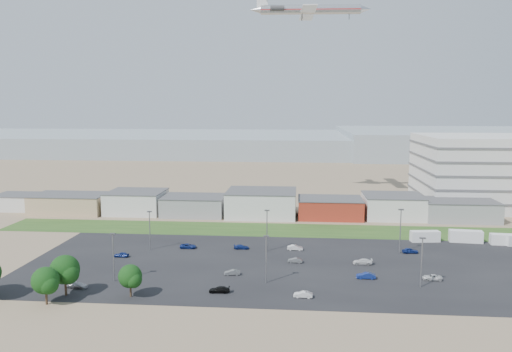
# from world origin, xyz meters

# --- Properties ---
(ground) EXTENTS (700.00, 700.00, 0.00)m
(ground) POSITION_xyz_m (0.00, 0.00, 0.00)
(ground) COLOR #806D51
(ground) RESTS_ON ground
(parking_lot) EXTENTS (120.00, 50.00, 0.01)m
(parking_lot) POSITION_xyz_m (5.00, 20.00, 0.01)
(parking_lot) COLOR black
(parking_lot) RESTS_ON ground
(grass_strip) EXTENTS (160.00, 16.00, 0.02)m
(grass_strip) POSITION_xyz_m (0.00, 52.00, 0.01)
(grass_strip) COLOR #274A1B
(grass_strip) RESTS_ON ground
(hills_backdrop) EXTENTS (700.00, 200.00, 9.00)m
(hills_backdrop) POSITION_xyz_m (40.00, 315.00, 4.50)
(hills_backdrop) COLOR gray
(hills_backdrop) RESTS_ON ground
(building_row) EXTENTS (170.00, 20.00, 8.00)m
(building_row) POSITION_xyz_m (-17.00, 71.00, 4.00)
(building_row) COLOR silver
(building_row) RESTS_ON ground
(box_trailer_a) EXTENTS (7.70, 3.29, 2.80)m
(box_trailer_a) POSITION_xyz_m (39.12, 42.84, 1.40)
(box_trailer_a) COLOR silver
(box_trailer_a) RESTS_ON ground
(box_trailer_b) EXTENTS (8.45, 3.43, 3.08)m
(box_trailer_b) POSITION_xyz_m (49.57, 43.19, 1.54)
(box_trailer_b) COLOR silver
(box_trailer_b) RESTS_ON ground
(box_trailer_c) EXTENTS (7.45, 2.81, 2.74)m
(box_trailer_c) POSITION_xyz_m (58.86, 41.44, 1.37)
(box_trailer_c) COLOR silver
(box_trailer_c) RESTS_ON ground
(tree_mid) EXTENTS (5.18, 5.18, 7.77)m
(tree_mid) POSITION_xyz_m (-38.70, -6.18, 3.89)
(tree_mid) COLOR black
(tree_mid) RESTS_ON ground
(tree_right) EXTENTS (5.81, 5.81, 8.72)m
(tree_right) POSITION_xyz_m (-37.27, -1.65, 4.36)
(tree_right) COLOR black
(tree_right) RESTS_ON ground
(tree_near) EXTENTS (4.65, 4.65, 6.98)m
(tree_near) POSITION_xyz_m (-24.92, -1.40, 3.49)
(tree_near) COLOR black
(tree_near) RESTS_ON ground
(lightpole_front_l) EXTENTS (1.17, 0.49, 9.94)m
(lightpole_front_l) POSITION_xyz_m (-31.06, 6.59, 4.97)
(lightpole_front_l) COLOR slate
(lightpole_front_l) RESTS_ON ground
(lightpole_front_m) EXTENTS (1.14, 0.47, 9.67)m
(lightpole_front_m) POSITION_xyz_m (-0.37, 8.30, 4.84)
(lightpole_front_m) COLOR slate
(lightpole_front_m) RESTS_ON ground
(lightpole_front_r) EXTENTS (1.17, 0.49, 9.97)m
(lightpole_front_r) POSITION_xyz_m (29.92, 8.38, 4.98)
(lightpole_front_r) COLOR slate
(lightpole_front_r) RESTS_ON ground
(lightpole_back_l) EXTENTS (1.14, 0.47, 9.68)m
(lightpole_back_l) POSITION_xyz_m (-30.46, 29.29, 4.84)
(lightpole_back_l) COLOR slate
(lightpole_back_l) RESTS_ON ground
(lightpole_back_m) EXTENTS (1.20, 0.50, 10.23)m
(lightpole_back_m) POSITION_xyz_m (-1.64, 30.59, 5.12)
(lightpole_back_m) COLOR slate
(lightpole_back_m) RESTS_ON ground
(lightpole_back_r) EXTENTS (1.27, 0.53, 10.79)m
(lightpole_back_r) POSITION_xyz_m (30.43, 31.71, 5.39)
(lightpole_back_r) COLOR slate
(lightpole_back_r) RESTS_ON ground
(airliner) EXTENTS (45.18, 31.85, 12.97)m
(airliner) POSITION_xyz_m (9.47, 99.97, 70.00)
(airliner) COLOR silver
(parked_car_0) EXTENTS (3.91, 1.84, 1.08)m
(parked_car_0) POSITION_xyz_m (33.27, 12.82, 0.54)
(parked_car_0) COLOR silver
(parked_car_0) RESTS_ON ground
(parked_car_1) EXTENTS (3.97, 1.47, 1.30)m
(parked_car_1) POSITION_xyz_m (19.91, 12.42, 0.65)
(parked_car_1) COLOR navy
(parked_car_1) RESTS_ON ground
(parked_car_3) EXTENTS (4.00, 1.72, 1.15)m
(parked_car_3) POSITION_xyz_m (-8.87, 2.18, 0.57)
(parked_car_3) COLOR black
(parked_car_3) RESTS_ON ground
(parked_car_4) EXTENTS (3.43, 1.56, 1.09)m
(parked_car_4) POSITION_xyz_m (-7.78, 12.36, 0.55)
(parked_car_4) COLOR #595B5E
(parked_car_4) RESTS_ON ground
(parked_car_5) EXTENTS (3.47, 1.53, 1.16)m
(parked_car_5) POSITION_xyz_m (-35.39, 22.63, 0.58)
(parked_car_5) COLOR navy
(parked_car_5) RESTS_ON ground
(parked_car_6) EXTENTS (3.87, 1.86, 1.09)m
(parked_car_6) POSITION_xyz_m (-8.06, 31.73, 0.54)
(parked_car_6) COLOR navy
(parked_car_6) RESTS_ON ground
(parked_car_7) EXTENTS (3.43, 1.47, 1.10)m
(parked_car_7) POSITION_xyz_m (5.33, 21.88, 0.55)
(parked_car_7) COLOR #595B5E
(parked_car_7) RESTS_ON ground
(parked_car_8) EXTENTS (3.88, 1.84, 1.28)m
(parked_car_8) POSITION_xyz_m (32.94, 31.68, 0.64)
(parked_car_8) COLOR navy
(parked_car_8) RESTS_ON ground
(parked_car_9) EXTENTS (4.16, 1.97, 1.15)m
(parked_car_9) POSITION_xyz_m (-21.37, 31.20, 0.57)
(parked_car_9) COLOR navy
(parked_car_9) RESTS_ON ground
(parked_car_10) EXTENTS (4.35, 2.19, 1.21)m
(parked_car_10) POSITION_xyz_m (-36.84, 2.18, 0.61)
(parked_car_10) COLOR #A5A5AA
(parked_car_10) RESTS_ON ground
(parked_car_11) EXTENTS (3.85, 1.44, 1.26)m
(parked_car_11) POSITION_xyz_m (5.25, 31.88, 0.63)
(parked_car_11) COLOR silver
(parked_car_11) RESTS_ON ground
(parked_car_12) EXTENTS (4.40, 2.03, 1.24)m
(parked_car_12) POSITION_xyz_m (20.41, 22.00, 0.62)
(parked_car_12) COLOR silver
(parked_car_12) RESTS_ON ground
(parked_car_13) EXTENTS (3.56, 1.44, 1.15)m
(parked_car_13) POSITION_xyz_m (6.97, 1.07, 0.57)
(parked_car_13) COLOR silver
(parked_car_13) RESTS_ON ground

